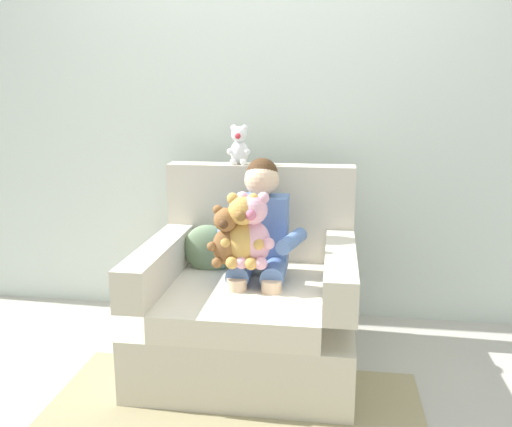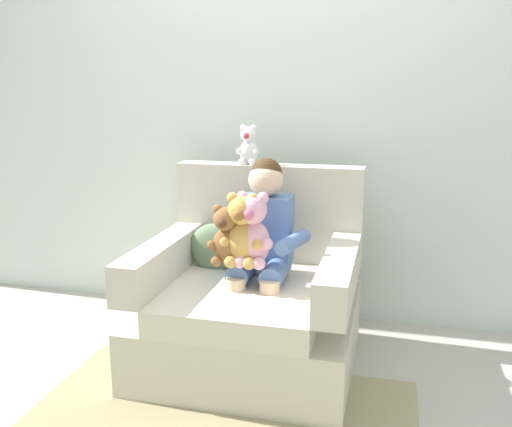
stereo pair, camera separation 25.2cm
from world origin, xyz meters
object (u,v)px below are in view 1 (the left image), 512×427
Objects in this scene: plush_brown at (226,238)px; throw_pillow at (208,249)px; plush_pink at (253,232)px; seated_child at (260,235)px; armchair at (251,303)px; plush_honey at (243,232)px; plush_white_on_backrest at (239,146)px.

throw_pillow is at bearing 102.74° from plush_brown.
throw_pillow is at bearing 124.75° from plush_pink.
seated_child is 2.89× the size of plush_brown.
armchair reaches higher than plush_pink.
seated_child reaches higher than armchair.
plush_honey is 0.60m from plush_white_on_backrest.
seated_child reaches higher than throw_pillow.
plush_brown is at bearing -124.24° from armchair.
throw_pillow is (-0.23, 0.26, -0.17)m from plush_honey.
plush_white_on_backrest is 0.81× the size of throw_pillow.
plush_honey reaches higher than plush_brown.
plush_white_on_backrest is (-0.16, 0.32, 0.40)m from seated_child.
armchair is 0.40m from plush_brown.
plush_honey is (0.08, 0.00, 0.03)m from plush_brown.
plush_brown is 0.83× the size of plush_honey.
plush_brown is 1.36× the size of plush_white_on_backrest.
plush_white_on_backrest is at bearing 112.40° from seated_child.
seated_child is 3.17× the size of throw_pillow.
plush_white_on_backrest reaches higher than plush_honey.
throw_pillow is at bearing 138.77° from plush_honey.
plush_honey is 0.39m from throw_pillow.
plush_pink is 1.66× the size of plush_white_on_backrest.
plush_white_on_backrest reaches higher than plush_brown.
plush_brown is 0.34m from throw_pillow.
plush_honey is at bearing -76.28° from plush_white_on_backrest.
plush_pink is 0.60m from plush_white_on_backrest.
plush_white_on_backrest reaches higher than plush_pink.
plush_white_on_backrest is at bearing 60.53° from throw_pillow.
armchair is 0.42m from plush_pink.
armchair reaches higher than plush_brown.
throw_pillow is (-0.28, 0.10, -0.11)m from seated_child.
plush_white_on_backrest reaches higher than armchair.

